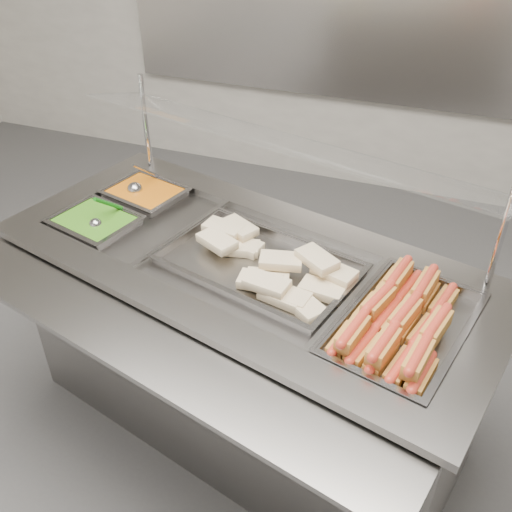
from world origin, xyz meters
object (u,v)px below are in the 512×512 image
(pan_wraps, at_px, (258,268))
(ladle, at_px, (136,189))
(steam_counter, at_px, (246,345))
(sneeze_guard, at_px, (280,144))
(serving_spoon, at_px, (98,221))
(pan_hotdogs, at_px, (403,332))

(pan_wraps, xyz_separation_m, ladle, (-0.61, 0.28, 0.03))
(steam_counter, distance_m, sneeze_guard, 0.75)
(sneeze_guard, height_order, serving_spoon, sneeze_guard)
(pan_wraps, bearing_deg, ladle, 155.65)
(ladle, bearing_deg, steam_counter, -25.20)
(sneeze_guard, xyz_separation_m, pan_wraps, (0.00, -0.20, -0.35))
(steam_counter, distance_m, serving_spoon, 0.70)
(steam_counter, relative_size, sneeze_guard, 1.21)
(pan_wraps, height_order, ladle, ladle)
(steam_counter, height_order, pan_wraps, pan_wraps)
(pan_hotdogs, height_order, pan_wraps, same)
(pan_hotdogs, bearing_deg, steam_counter, 165.60)
(sneeze_guard, height_order, pan_hotdogs, sneeze_guard)
(ladle, distance_m, serving_spoon, 0.26)
(pan_wraps, bearing_deg, serving_spoon, 178.12)
(pan_hotdogs, bearing_deg, sneeze_guard, 146.32)
(pan_wraps, distance_m, serving_spoon, 0.62)
(pan_wraps, bearing_deg, pan_hotdogs, -14.40)
(pan_wraps, bearing_deg, steam_counter, 165.60)
(steam_counter, distance_m, pan_wraps, 0.38)
(pan_hotdogs, xyz_separation_m, serving_spoon, (-1.10, 0.15, 0.05))
(pan_hotdogs, distance_m, pan_wraps, 0.50)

